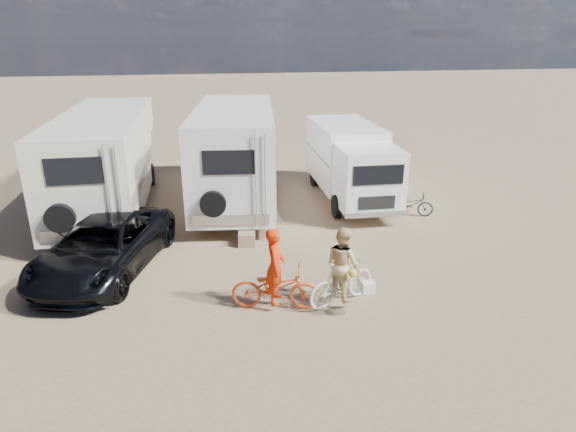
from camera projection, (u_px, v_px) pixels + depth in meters
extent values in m
plane|color=#927757|center=(274.00, 288.00, 12.18)|extent=(140.00, 140.00, 0.00)
imported|color=black|center=(104.00, 246.00, 12.83)|extent=(3.79, 5.55, 1.41)
imported|color=#DE4D18|center=(275.00, 287.00, 11.12)|extent=(2.11, 1.15, 1.05)
imported|color=#B4BEA4|center=(342.00, 281.00, 11.32)|extent=(1.91, 1.21, 1.11)
imported|color=red|center=(275.00, 273.00, 10.99)|extent=(0.57, 0.73, 1.78)
imported|color=#DABA80|center=(342.00, 270.00, 11.22)|extent=(0.92, 1.02, 1.71)
imported|color=#252725|center=(410.00, 204.00, 16.89)|extent=(1.66, 1.07, 0.83)
cube|color=teal|center=(258.00, 218.00, 16.26)|extent=(0.59, 0.52, 0.40)
cube|color=#907053|center=(247.00, 239.00, 14.60)|extent=(0.56, 0.56, 0.39)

